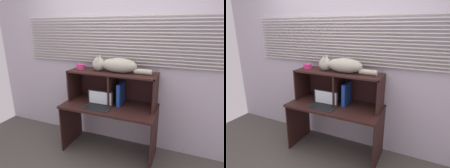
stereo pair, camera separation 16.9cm
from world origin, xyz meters
The scene contains 9 objects.
ground_plane centered at (0.00, 0.00, 0.00)m, with size 4.40×4.40×0.00m, color #4C4742.
back_panel_with_blinds centered at (0.00, 0.55, 1.26)m, with size 4.40×0.08×2.50m.
desk centered at (0.00, 0.21, 0.57)m, with size 1.26×0.60×0.71m.
hutch_shelf_unit centered at (0.00, 0.34, 1.02)m, with size 1.20×0.38×0.44m.
cat centered at (0.04, 0.31, 1.24)m, with size 0.81×0.20×0.21m.
laptop centered at (-0.11, 0.10, 0.76)m, with size 0.36×0.20×0.20m.
binder_upright centered at (0.13, 0.31, 0.86)m, with size 0.05×0.25×0.30m, color #1B3D97.
book_stack centered at (-0.22, 0.31, 0.74)m, with size 0.17×0.21×0.05m.
small_basket centered at (-0.48, 0.31, 1.19)m, with size 0.11×0.11×0.07m, color #D13378.
Camera 1 is at (0.89, -1.95, 1.72)m, focal length 30.02 mm.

